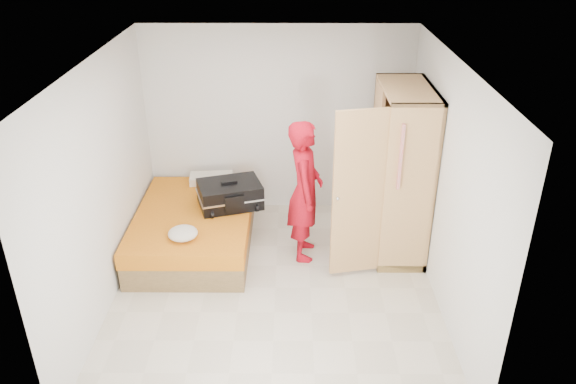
{
  "coord_description": "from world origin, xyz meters",
  "views": [
    {
      "loc": [
        0.18,
        -5.25,
        3.9
      ],
      "look_at": [
        0.14,
        0.46,
        1.0
      ],
      "focal_mm": 35.0,
      "sensor_mm": 36.0,
      "label": 1
    }
  ],
  "objects_px": {
    "bed": "(195,228)",
    "suitcase": "(230,194)",
    "person": "(305,191)",
    "round_cushion": "(183,233)",
    "wardrobe": "(397,178)"
  },
  "relations": [
    {
      "from": "wardrobe",
      "to": "suitcase",
      "type": "xyz_separation_m",
      "value": [
        -2.05,
        0.23,
        -0.35
      ]
    },
    {
      "from": "bed",
      "to": "wardrobe",
      "type": "distance_m",
      "value": 2.61
    },
    {
      "from": "bed",
      "to": "suitcase",
      "type": "xyz_separation_m",
      "value": [
        0.45,
        0.18,
        0.4
      ]
    },
    {
      "from": "wardrobe",
      "to": "person",
      "type": "bearing_deg",
      "value": -173.56
    },
    {
      "from": "bed",
      "to": "person",
      "type": "distance_m",
      "value": 1.54
    },
    {
      "from": "suitcase",
      "to": "bed",
      "type": "bearing_deg",
      "value": -176.07
    },
    {
      "from": "wardrobe",
      "to": "bed",
      "type": "bearing_deg",
      "value": 178.87
    },
    {
      "from": "person",
      "to": "round_cushion",
      "type": "xyz_separation_m",
      "value": [
        -1.41,
        -0.46,
        -0.32
      ]
    },
    {
      "from": "suitcase",
      "to": "round_cushion",
      "type": "xyz_separation_m",
      "value": [
        -0.46,
        -0.81,
        -0.09
      ]
    },
    {
      "from": "wardrobe",
      "to": "suitcase",
      "type": "bearing_deg",
      "value": 173.7
    },
    {
      "from": "bed",
      "to": "suitcase",
      "type": "relative_size",
      "value": 2.2
    },
    {
      "from": "person",
      "to": "suitcase",
      "type": "relative_size",
      "value": 1.92
    },
    {
      "from": "wardrobe",
      "to": "person",
      "type": "xyz_separation_m",
      "value": [
        -1.11,
        -0.13,
        -0.12
      ]
    },
    {
      "from": "wardrobe",
      "to": "round_cushion",
      "type": "relative_size",
      "value": 6.15
    },
    {
      "from": "round_cushion",
      "to": "bed",
      "type": "bearing_deg",
      "value": 88.79
    }
  ]
}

